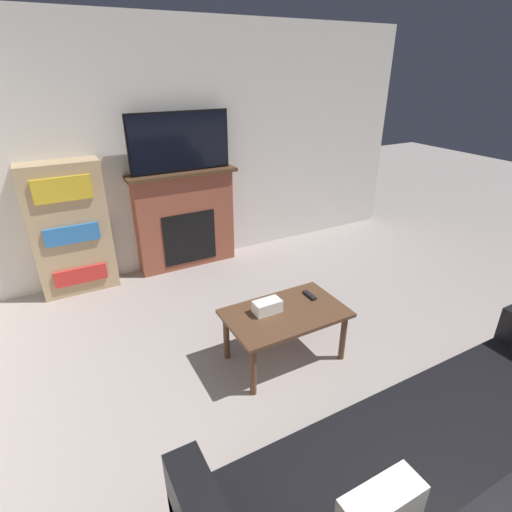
{
  "coord_description": "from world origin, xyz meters",
  "views": [
    {
      "loc": [
        -1.55,
        -0.02,
        2.23
      ],
      "look_at": [
        -0.08,
        2.68,
        0.75
      ],
      "focal_mm": 28.0,
      "sensor_mm": 36.0,
      "label": 1
    }
  ],
  "objects_px": {
    "tv": "(180,142)",
    "bookshelf": "(71,230)",
    "fireplace": "(186,220)",
    "coffee_table": "(285,318)",
    "couch": "(449,487)"
  },
  "relations": [
    {
      "from": "coffee_table",
      "to": "bookshelf",
      "type": "relative_size",
      "value": 0.69
    },
    {
      "from": "tv",
      "to": "couch",
      "type": "bearing_deg",
      "value": -88.29
    },
    {
      "from": "tv",
      "to": "coffee_table",
      "type": "relative_size",
      "value": 1.18
    },
    {
      "from": "couch",
      "to": "coffee_table",
      "type": "bearing_deg",
      "value": 90.38
    },
    {
      "from": "fireplace",
      "to": "coffee_table",
      "type": "height_order",
      "value": "fireplace"
    },
    {
      "from": "bookshelf",
      "to": "fireplace",
      "type": "bearing_deg",
      "value": 1.02
    },
    {
      "from": "couch",
      "to": "bookshelf",
      "type": "height_order",
      "value": "bookshelf"
    },
    {
      "from": "coffee_table",
      "to": "bookshelf",
      "type": "height_order",
      "value": "bookshelf"
    },
    {
      "from": "tv",
      "to": "bookshelf",
      "type": "distance_m",
      "value": 1.46
    },
    {
      "from": "tv",
      "to": "bookshelf",
      "type": "relative_size",
      "value": 0.81
    },
    {
      "from": "fireplace",
      "to": "couch",
      "type": "bearing_deg",
      "value": -88.3
    },
    {
      "from": "bookshelf",
      "to": "coffee_table",
      "type": "bearing_deg",
      "value": -56.74
    },
    {
      "from": "fireplace",
      "to": "tv",
      "type": "distance_m",
      "value": 0.89
    },
    {
      "from": "fireplace",
      "to": "couch",
      "type": "xyz_separation_m",
      "value": [
        0.11,
        -3.59,
        -0.28
      ]
    },
    {
      "from": "couch",
      "to": "coffee_table",
      "type": "xyz_separation_m",
      "value": [
        -0.01,
        1.54,
        0.1
      ]
    }
  ]
}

